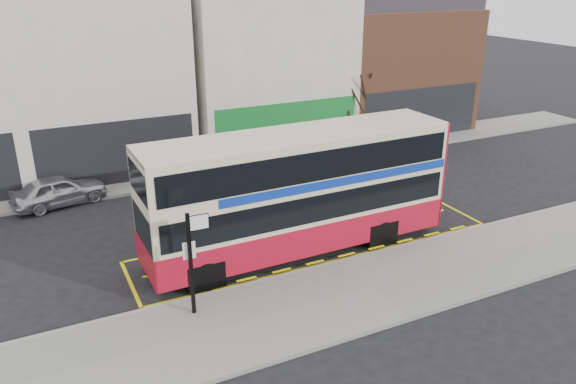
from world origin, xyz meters
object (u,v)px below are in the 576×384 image
bus_stop_post (192,255)px  street_tree_right (355,82)px  double_decker_bus (299,190)px  car_silver (59,190)px  car_white (377,153)px  car_grey (242,167)px

bus_stop_post → street_tree_right: 18.65m
double_decker_bus → car_silver: (-7.57, 8.48, -1.69)m
double_decker_bus → car_white: bearing=39.3°
car_silver → car_white: car_silver is taller
car_grey → double_decker_bus: bearing=161.1°
car_grey → street_tree_right: bearing=-85.0°
bus_stop_post → car_grey: bearing=62.7°
car_white → car_silver: bearing=77.1°
car_silver → street_tree_right: street_tree_right is taller
street_tree_right → car_grey: bearing=-161.9°
car_silver → street_tree_right: (16.33, 1.73, 3.15)m
double_decker_bus → car_grey: 7.81m
street_tree_right → car_silver: bearing=-174.0°
double_decker_bus → bus_stop_post: size_ratio=3.49×
car_silver → car_white: bearing=-108.2°
car_silver → bus_stop_post: bearing=-178.2°
car_grey → street_tree_right: size_ratio=0.82×
double_decker_bus → car_grey: size_ratio=2.45×
street_tree_right → car_white: bearing=-99.2°
car_grey → street_tree_right: street_tree_right is taller
car_white → double_decker_bus: bearing=122.8°
car_grey → car_white: (7.45, -0.68, -0.13)m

